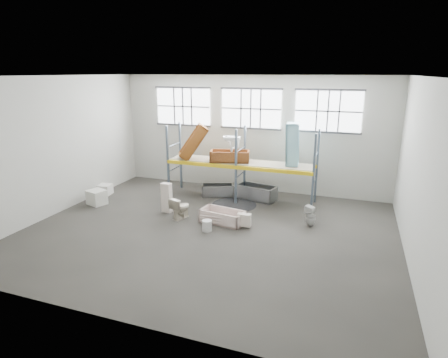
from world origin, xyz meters
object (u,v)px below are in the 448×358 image
at_px(toilet_white, 311,216).
at_px(toilet_beige, 180,208).
at_px(cistern_tall, 167,198).
at_px(blue_tub_upright, 292,145).
at_px(bathtub_beige, 223,216).
at_px(rust_tub_flat, 230,156).
at_px(bucket, 207,226).
at_px(carton_near, 97,197).
at_px(steel_tub_left, 218,190).
at_px(steel_tub_right, 257,192).

bearing_deg(toilet_white, toilet_beige, -60.34).
bearing_deg(toilet_beige, cistern_tall, -10.53).
distance_m(cistern_tall, blue_tub_upright, 5.25).
xyz_separation_m(bathtub_beige, toilet_white, (2.95, 0.72, 0.15)).
xyz_separation_m(toilet_white, blue_tub_upright, (-1.08, 2.13, 2.02)).
height_order(bathtub_beige, rust_tub_flat, rust_tub_flat).
xyz_separation_m(bucket, carton_near, (-5.15, 0.96, 0.10)).
bearing_deg(blue_tub_upright, steel_tub_left, -178.09).
xyz_separation_m(bathtub_beige, bucket, (-0.25, -0.85, -0.04)).
xyz_separation_m(cistern_tall, rust_tub_flat, (1.73, 2.27, 1.25)).
distance_m(cistern_tall, carton_near, 3.08).
bearing_deg(rust_tub_flat, carton_near, -152.98).
distance_m(toilet_beige, bucket, 1.53).
bearing_deg(toilet_white, blue_tub_upright, -133.85).
height_order(bucket, carton_near, carton_near).
height_order(steel_tub_right, blue_tub_upright, blue_tub_upright).
relative_size(bathtub_beige, toilet_white, 2.08).
bearing_deg(steel_tub_left, toilet_white, -25.93).
xyz_separation_m(toilet_beige, steel_tub_left, (0.36, 2.85, -0.16)).
bearing_deg(toilet_beige, blue_tub_upright, -122.27).
bearing_deg(bathtub_beige, bucket, -96.66).
bearing_deg(cistern_tall, toilet_beige, -22.41).
bearing_deg(steel_tub_right, carton_near, -154.84).
relative_size(bathtub_beige, toilet_beige, 1.93).
height_order(cistern_tall, blue_tub_upright, blue_tub_upright).
xyz_separation_m(toilet_white, steel_tub_left, (-4.16, 2.02, -0.13)).
height_order(bathtub_beige, blue_tub_upright, blue_tub_upright).
xyz_separation_m(steel_tub_left, blue_tub_upright, (3.08, 0.10, 2.15)).
bearing_deg(cistern_tall, blue_tub_upright, 36.55).
xyz_separation_m(bathtub_beige, steel_tub_left, (-1.21, 2.74, 0.02)).
height_order(toilet_beige, steel_tub_left, toilet_beige).
bearing_deg(steel_tub_left, toilet_beige, -97.22).
xyz_separation_m(steel_tub_left, bucket, (0.97, -3.59, -0.06)).
xyz_separation_m(blue_tub_upright, carton_near, (-7.26, -2.73, -2.11)).
bearing_deg(steel_tub_left, blue_tub_upright, 1.91).
bearing_deg(blue_tub_upright, bathtub_beige, -123.31).
distance_m(bathtub_beige, toilet_beige, 1.59).
bearing_deg(bathtub_beige, toilet_white, 23.17).
relative_size(toilet_white, blue_tub_upright, 0.44).
distance_m(bathtub_beige, cistern_tall, 2.37).
distance_m(blue_tub_upright, bucket, 4.79).
bearing_deg(steel_tub_left, steel_tub_right, 4.32).
bearing_deg(blue_tub_upright, toilet_white, -63.09).
bearing_deg(cistern_tall, bucket, -23.31).
distance_m(bathtub_beige, rust_tub_flat, 3.07).
distance_m(steel_tub_left, carton_near, 4.94).
distance_m(toilet_white, steel_tub_right, 3.27).
distance_m(cistern_tall, bucket, 2.40).
height_order(steel_tub_left, steel_tub_right, steel_tub_right).
relative_size(steel_tub_left, rust_tub_flat, 0.85).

